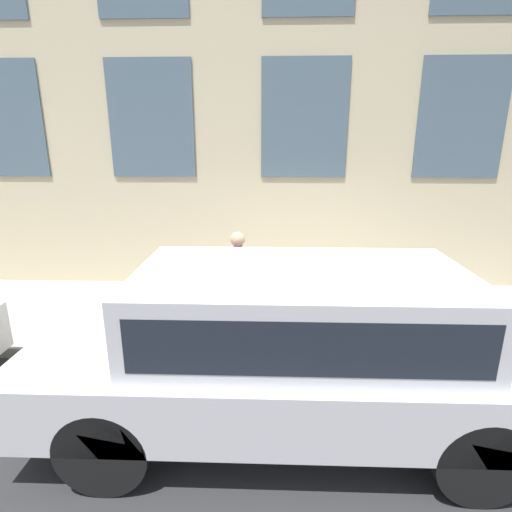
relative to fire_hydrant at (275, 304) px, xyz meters
The scene contains 6 objects.
ground_plane 0.96m from the fire_hydrant, 140.67° to the right, with size 80.00×80.00×0.00m, color #2D2D30.
sidewalk 0.97m from the fire_hydrant, 35.60° to the right, with size 2.55×60.00×0.17m.
building_facade 3.72m from the fire_hydrant, 13.04° to the right, with size 0.33×40.00×7.19m.
fire_hydrant is the anchor object (origin of this frame).
person 0.78m from the fire_hydrant, 54.43° to the left, with size 0.33×0.22×1.35m.
parked_truck_silver_near 1.82m from the fire_hydrant, behind, with size 1.82×4.83×1.66m.
Camera 1 is at (-4.60, 0.57, 2.78)m, focal length 28.00 mm.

